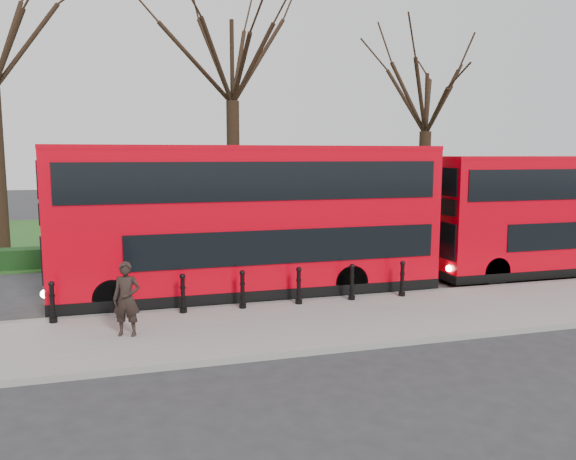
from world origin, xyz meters
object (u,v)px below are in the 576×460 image
object	(u,v)px
bollard_row	(243,290)
bus_rear	(568,215)
bus_lead	(250,222)
pedestrian	(127,299)

from	to	relation	value
bollard_row	bus_rear	world-z (taller)	bus_rear
bollard_row	bus_rear	size ratio (longest dim) A/B	0.92
bus_lead	pedestrian	world-z (taller)	bus_lead
bus_rear	pedestrian	distance (m)	15.93
bollard_row	bus_lead	distance (m)	2.53
bollard_row	pedestrian	xyz separation A→B (m)	(-3.04, -1.57, 0.37)
bus_lead	pedestrian	distance (m)	5.15
bus_lead	bus_rear	bearing A→B (deg)	0.63
bollard_row	bus_lead	world-z (taller)	bus_lead
bus_lead	pedestrian	bearing A→B (deg)	-137.37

